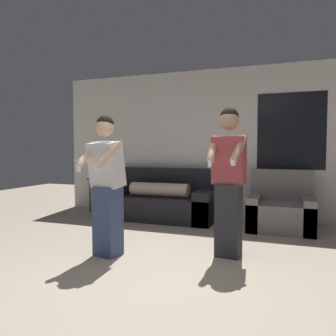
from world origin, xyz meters
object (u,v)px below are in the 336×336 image
Objects in this scene: person_right at (229,179)px; armchair at (281,210)px; couch at (163,201)px; person_left at (106,184)px; side_table at (104,183)px.

armchair is at bearing 71.17° from person_right.
couch is 1.98× the size of armchair.
armchair is 0.57× the size of person_right.
person_left is at bearing -132.39° from armchair.
armchair is 3.39m from side_table.
side_table is at bearing 145.32° from person_right.
person_left is at bearing -58.42° from side_table.
person_left is at bearing -161.29° from person_right.
person_left is (1.47, -2.40, 0.26)m from side_table.
person_left reaches higher than side_table.
armchair is at bearing 47.61° from person_left.
couch is 1.18× the size of person_left.
couch is 1.12× the size of person_right.
couch is 2.30× the size of side_table.
person_right is at bearing 18.71° from person_left.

